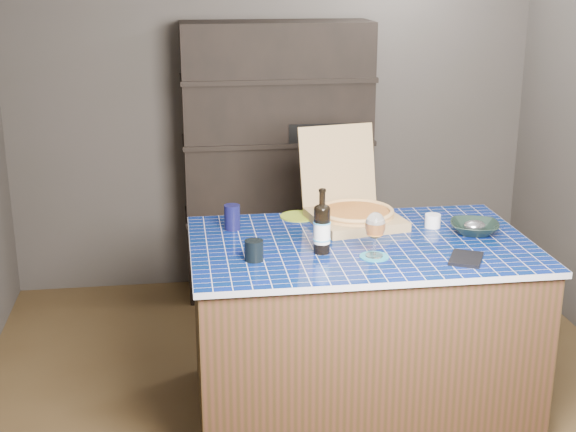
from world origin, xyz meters
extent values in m
plane|color=#4F3C22|center=(0.00, 0.00, 0.00)|extent=(3.50, 3.50, 0.00)
plane|color=#453E3C|center=(0.00, 1.75, 1.25)|extent=(3.50, 0.00, 3.50)
plane|color=#453E3C|center=(0.00, -1.75, 1.25)|extent=(3.50, 0.00, 3.50)
cube|color=black|center=(0.00, 1.53, 0.90)|extent=(1.20, 0.40, 1.80)
cube|color=black|center=(0.25, 1.48, 1.12)|extent=(0.40, 0.32, 0.12)
cube|color=#47281C|center=(0.20, -0.05, 0.43)|extent=(1.57, 0.98, 0.85)
cube|color=#041847|center=(0.20, -0.05, 0.87)|extent=(1.61, 1.02, 0.03)
cube|color=#9B7B50|center=(0.23, 0.23, 0.91)|extent=(0.49, 0.49, 0.05)
cube|color=#9B7B50|center=(0.19, 0.47, 1.13)|extent=(0.43, 0.17, 0.41)
cylinder|color=tan|center=(0.23, 0.23, 0.94)|extent=(0.38, 0.38, 0.01)
cylinder|color=#65200B|center=(0.23, 0.23, 0.95)|extent=(0.34, 0.34, 0.01)
torus|color=tan|center=(0.23, 0.23, 0.95)|extent=(0.39, 0.39, 0.02)
cylinder|color=black|center=(-0.01, -0.17, 0.99)|extent=(0.07, 0.07, 0.21)
ellipsoid|color=black|center=(-0.01, -0.17, 1.09)|extent=(0.07, 0.07, 0.04)
cylinder|color=black|center=(-0.01, -0.17, 1.14)|extent=(0.03, 0.03, 0.08)
cylinder|color=silver|center=(-0.01, -0.17, 0.98)|extent=(0.08, 0.08, 0.09)
cylinder|color=#3D96CF|center=(-0.01, -0.17, 0.95)|extent=(0.08, 0.08, 0.01)
cylinder|color=#3D96CF|center=(-0.01, -0.17, 1.03)|extent=(0.08, 0.08, 0.01)
cylinder|color=teal|center=(0.21, -0.26, 0.89)|extent=(0.13, 0.13, 0.01)
cylinder|color=white|center=(0.21, -0.26, 0.89)|extent=(0.08, 0.08, 0.01)
cylinder|color=white|center=(0.21, -0.26, 0.94)|extent=(0.01, 0.01, 0.09)
ellipsoid|color=white|center=(0.21, -0.26, 1.03)|extent=(0.09, 0.09, 0.12)
cylinder|color=orange|center=(0.21, -0.26, 1.02)|extent=(0.08, 0.08, 0.06)
cylinder|color=white|center=(0.21, -0.26, 1.06)|extent=(0.08, 0.08, 0.02)
cylinder|color=black|center=(-0.33, -0.22, 0.93)|extent=(0.08, 0.08, 0.09)
cube|color=black|center=(0.61, -0.35, 0.89)|extent=(0.21, 0.23, 0.01)
imported|color=black|center=(0.77, 0.00, 0.91)|extent=(0.29, 0.29, 0.06)
ellipsoid|color=#AFB1BA|center=(0.77, 0.00, 0.92)|extent=(0.11, 0.09, 0.05)
cylinder|color=white|center=(0.60, 0.12, 0.92)|extent=(0.08, 0.08, 0.07)
cylinder|color=#0E0E34|center=(-0.39, 0.23, 0.95)|extent=(0.08, 0.08, 0.12)
cylinder|color=olive|center=(-0.03, 0.38, 0.89)|extent=(0.19, 0.19, 0.01)
camera|label=1|loc=(-0.65, -3.54, 2.14)|focal=50.00mm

